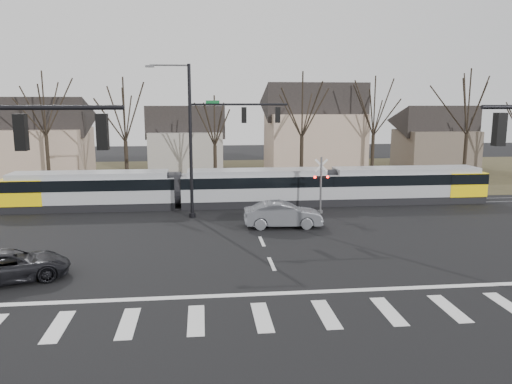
{
  "coord_description": "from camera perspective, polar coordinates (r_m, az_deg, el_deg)",
  "views": [
    {
      "loc": [
        -3.28,
        -21.01,
        7.75
      ],
      "look_at": [
        0.0,
        9.0,
        2.3
      ],
      "focal_mm": 35.0,
      "sensor_mm": 36.0,
      "label": 1
    }
  ],
  "objects": [
    {
      "name": "stop_line",
      "position": [
        20.97,
        3.28,
        -11.46
      ],
      "size": [
        28.0,
        0.35,
        0.01
      ],
      "primitive_type": "cube",
      "color": "silver",
      "rests_on": "ground"
    },
    {
      "name": "house_d",
      "position": [
        62.42,
        19.81,
        6.16
      ],
      "size": [
        8.64,
        7.56,
        7.65
      ],
      "color": "brown",
      "rests_on": "ground"
    },
    {
      "name": "tree_row",
      "position": [
        47.39,
        0.17,
        6.91
      ],
      "size": [
        59.2,
        7.2,
        10.0
      ],
      "color": "black",
      "rests_on": "ground"
    },
    {
      "name": "rail_pair",
      "position": [
        37.75,
        -1.12,
        -1.57
      ],
      "size": [
        90.0,
        1.52,
        0.06
      ],
      "color": "#59595E",
      "rests_on": "ground"
    },
    {
      "name": "house_b",
      "position": [
        57.16,
        -8.0,
        6.35
      ],
      "size": [
        8.64,
        7.56,
        7.65
      ],
      "color": "gray",
      "rests_on": "ground"
    },
    {
      "name": "tram",
      "position": [
        37.74,
        -0.21,
        0.69
      ],
      "size": [
        36.13,
        2.68,
        2.74
      ],
      "color": "gray",
      "rests_on": "ground"
    },
    {
      "name": "ground",
      "position": [
        22.63,
        2.52,
        -9.8
      ],
      "size": [
        140.0,
        140.0,
        0.0
      ],
      "primitive_type": "plane",
      "color": "black"
    },
    {
      "name": "lane_dashes",
      "position": [
        37.95,
        -1.15,
        -1.54
      ],
      "size": [
        0.18,
        30.0,
        0.01
      ],
      "color": "silver",
      "rests_on": "ground"
    },
    {
      "name": "signal_pole_far",
      "position": [
        33.58,
        -4.77,
        6.7
      ],
      "size": [
        9.28,
        0.44,
        10.2
      ],
      "color": "black",
      "rests_on": "ground"
    },
    {
      "name": "rail_crossing_signal",
      "position": [
        35.29,
        7.42,
        0.58
      ],
      "size": [
        1.08,
        0.36,
        4.0
      ],
      "color": "#59595B",
      "rests_on": "ground"
    },
    {
      "name": "suv",
      "position": [
        24.56,
        -26.33,
        -7.56
      ],
      "size": [
        5.53,
        6.48,
        1.39
      ],
      "primitive_type": "imported",
      "rotation": [
        0.0,
        0.0,
        1.92
      ],
      "color": "black",
      "rests_on": "ground"
    },
    {
      "name": "house_c",
      "position": [
        55.45,
        6.62,
        7.57
      ],
      "size": [
        10.8,
        8.64,
        10.1
      ],
      "color": "tan",
      "rests_on": "ground"
    },
    {
      "name": "grass_verge",
      "position": [
        53.67,
        -2.67,
        1.93
      ],
      "size": [
        140.0,
        28.0,
        0.01
      ],
      "primitive_type": "cube",
      "color": "#38331E",
      "rests_on": "ground"
    },
    {
      "name": "sedan",
      "position": [
        31.34,
        3.09,
        -2.59
      ],
      "size": [
        2.11,
        5.01,
        1.6
      ],
      "primitive_type": "imported",
      "rotation": [
        0.0,
        0.0,
        1.53
      ],
      "color": "slate",
      "rests_on": "ground"
    },
    {
      "name": "crosswalk",
      "position": [
        18.98,
        4.4,
        -13.89
      ],
      "size": [
        27.0,
        2.6,
        0.01
      ],
      "color": "silver",
      "rests_on": "ground"
    },
    {
      "name": "house_a",
      "position": [
        57.59,
        -23.25,
        6.14
      ],
      "size": [
        9.72,
        8.64,
        8.6
      ],
      "color": "tan",
      "rests_on": "ground"
    }
  ]
}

